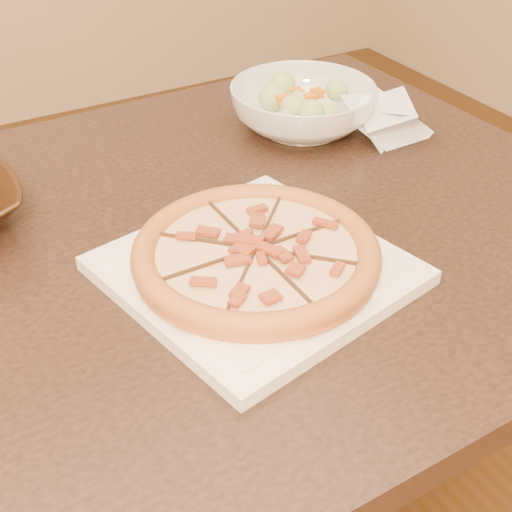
% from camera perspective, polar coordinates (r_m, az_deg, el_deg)
% --- Properties ---
extents(floor, '(4.00, 4.00, 0.02)m').
position_cam_1_polar(floor, '(1.60, -5.65, -18.09)').
color(floor, '#482912').
rests_on(floor, ground).
extents(dining_table, '(1.40, 0.92, 0.75)m').
position_cam_1_polar(dining_table, '(0.97, -10.26, -5.04)').
color(dining_table, '#362019').
rests_on(dining_table, floor).
extents(plate, '(0.37, 0.37, 0.02)m').
position_cam_1_polar(plate, '(0.85, 0.00, -1.07)').
color(plate, white).
rests_on(plate, dining_table).
extents(pizza, '(0.30, 0.30, 0.03)m').
position_cam_1_polar(pizza, '(0.84, -0.00, 0.22)').
color(pizza, '#AA6832').
rests_on(pizza, plate).
extents(salad_bowl, '(0.30, 0.30, 0.07)m').
position_cam_1_polar(salad_bowl, '(1.20, 3.74, 11.75)').
color(salad_bowl, white).
rests_on(salad_bowl, dining_table).
extents(salad, '(0.10, 0.11, 0.04)m').
position_cam_1_polar(salad, '(1.18, 3.76, 14.18)').
color(salad, '#A8BA78').
rests_on(salad, salad_bowl).
extents(cling_film, '(0.21, 0.19, 0.05)m').
position_cam_1_polar(cling_film, '(1.21, 10.67, 10.82)').
color(cling_film, white).
rests_on(cling_film, dining_table).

